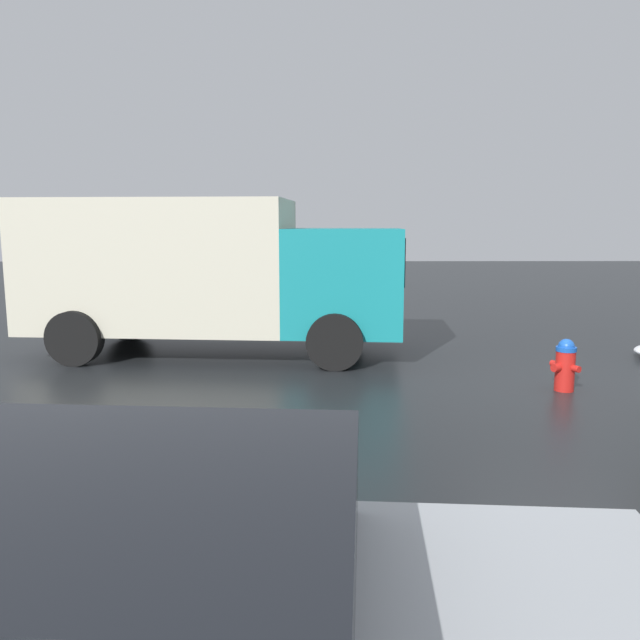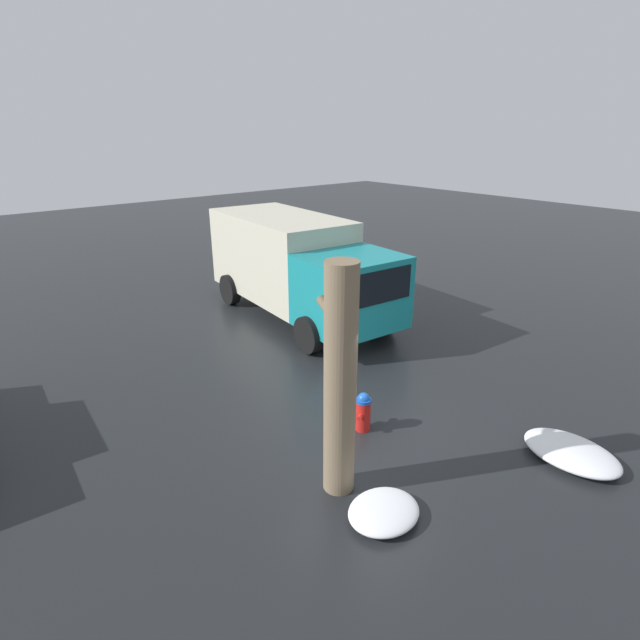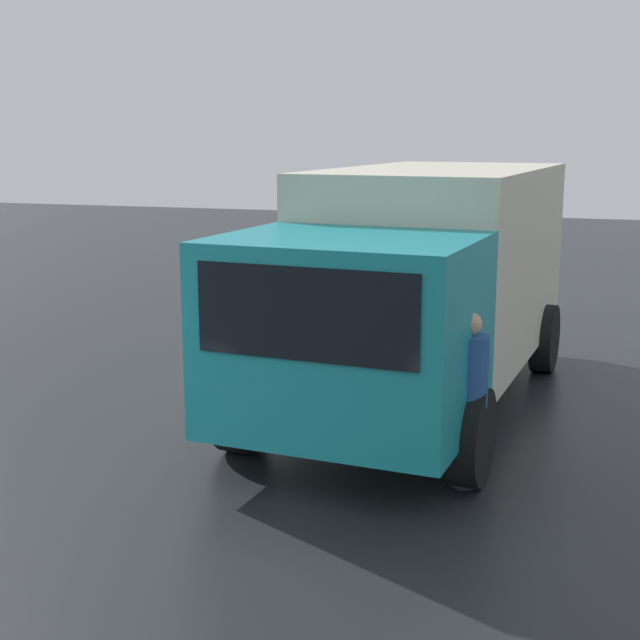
% 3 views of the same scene
% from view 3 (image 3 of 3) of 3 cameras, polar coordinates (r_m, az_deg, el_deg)
% --- Properties ---
extents(delivery_truck, '(6.60, 3.02, 2.70)m').
position_cam_3_polar(delivery_truck, '(10.32, 6.49, 2.73)').
color(delivery_truck, teal).
rests_on(delivery_truck, ground_plane).
extents(pedestrian, '(0.35, 0.35, 1.59)m').
position_cam_3_polar(pedestrian, '(7.96, 9.44, -4.62)').
color(pedestrian, '#23232D').
rests_on(pedestrian, ground_plane).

